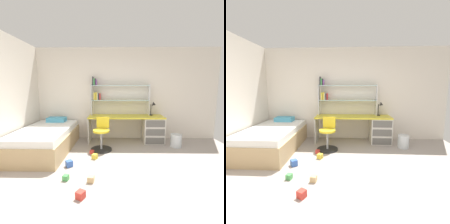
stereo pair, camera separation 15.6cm
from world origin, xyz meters
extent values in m
cube|color=#9E938C|center=(0.00, 0.00, -0.01)|extent=(5.73, 6.34, 0.02)
cube|color=silver|center=(0.00, 2.70, 1.32)|extent=(5.73, 0.06, 2.65)
cube|color=gold|center=(0.20, 2.34, 0.72)|extent=(2.07, 0.62, 0.04)
cube|color=beige|center=(0.95, 2.34, 0.35)|extent=(0.55, 0.58, 0.70)
cube|color=beige|center=(-0.82, 2.34, 0.35)|extent=(0.03, 0.55, 0.70)
cube|color=#5E5B57|center=(0.95, 2.04, 0.12)|extent=(0.50, 0.01, 0.18)
cube|color=#5E5B57|center=(0.95, 2.04, 0.35)|extent=(0.50, 0.01, 0.18)
cube|color=#5E5B57|center=(0.95, 2.04, 0.58)|extent=(0.50, 0.01, 0.18)
cube|color=silver|center=(-0.78, 2.53, 1.17)|extent=(0.02, 0.22, 0.87)
cube|color=silver|center=(0.86, 2.53, 1.17)|extent=(0.02, 0.22, 0.87)
cube|color=silver|center=(0.04, 2.53, 1.16)|extent=(1.61, 0.22, 0.02)
cube|color=silver|center=(0.04, 2.53, 1.57)|extent=(1.61, 0.22, 0.02)
cube|color=beige|center=(-0.73, 2.53, 1.29)|extent=(0.03, 0.13, 0.24)
cube|color=yellow|center=(-0.69, 2.53, 1.27)|extent=(0.04, 0.19, 0.21)
cube|color=yellow|center=(-0.64, 2.53, 1.28)|extent=(0.04, 0.18, 0.22)
cube|color=beige|center=(-0.60, 2.53, 1.27)|extent=(0.03, 0.16, 0.19)
cube|color=#26262D|center=(-0.56, 2.53, 1.26)|extent=(0.03, 0.15, 0.18)
cube|color=red|center=(-0.54, 2.53, 1.26)|extent=(0.02, 0.19, 0.19)
cube|color=#26262D|center=(-0.73, 2.53, 1.70)|extent=(0.03, 0.15, 0.24)
cube|color=#4CA559|center=(-0.70, 2.53, 1.68)|extent=(0.03, 0.16, 0.18)
cube|color=#26262D|center=(-0.66, 2.53, 1.67)|extent=(0.02, 0.12, 0.18)
cube|color=purple|center=(-0.63, 2.53, 1.66)|extent=(0.02, 0.16, 0.15)
cylinder|color=black|center=(0.91, 2.47, 0.74)|extent=(0.12, 0.12, 0.02)
cylinder|color=black|center=(0.91, 2.47, 0.90)|extent=(0.02, 0.02, 0.30)
cone|color=black|center=(0.99, 2.42, 1.05)|extent=(0.12, 0.11, 0.13)
cylinder|color=black|center=(-0.44, 1.67, 0.01)|extent=(0.52, 0.52, 0.03)
cylinder|color=#A5A8AD|center=(-0.44, 1.67, 0.23)|extent=(0.05, 0.05, 0.46)
cylinder|color=yellow|center=(-0.44, 1.67, 0.48)|extent=(0.40, 0.40, 0.05)
cube|color=yellow|center=(-0.41, 1.85, 0.66)|extent=(0.32, 0.09, 0.28)
cube|color=tan|center=(-1.77, 1.62, 0.21)|extent=(1.16, 2.06, 0.42)
cube|color=white|center=(-1.77, 1.62, 0.49)|extent=(1.10, 2.00, 0.14)
cube|color=#4CA5CC|center=(-1.77, 2.40, 0.62)|extent=(0.50, 0.32, 0.12)
cylinder|color=silver|center=(1.47, 1.93, 0.16)|extent=(0.28, 0.28, 0.33)
cube|color=tan|center=(-0.50, 0.27, 0.05)|extent=(0.11, 0.11, 0.10)
cube|color=#3860B7|center=(-1.00, 0.80, 0.06)|extent=(0.16, 0.16, 0.12)
cube|color=red|center=(-0.58, -0.13, 0.05)|extent=(0.14, 0.14, 0.11)
cube|color=#479E51|center=(-0.92, 0.32, 0.04)|extent=(0.10, 0.10, 0.09)
cube|color=gold|center=(-0.54, 1.16, 0.05)|extent=(0.14, 0.14, 0.10)
cube|color=red|center=(-0.64, 1.43, 0.04)|extent=(0.10, 0.10, 0.08)
camera|label=1|loc=(-0.11, -2.24, 1.52)|focal=26.74mm
camera|label=2|loc=(0.05, -2.23, 1.52)|focal=26.74mm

